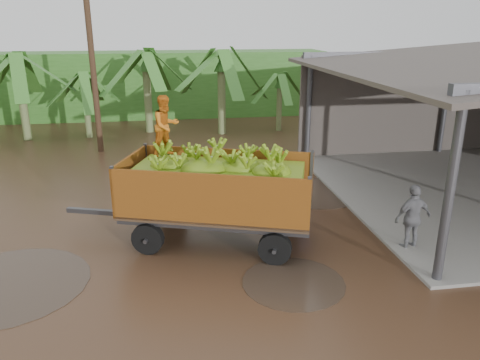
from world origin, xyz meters
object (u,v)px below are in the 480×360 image
Objects in this scene: banana_trailer at (217,189)px; man_blue at (301,187)px; utility_pole at (92,55)px; man_grey at (413,218)px.

man_blue is (2.46, 1.22, -0.50)m from banana_trailer.
banana_trailer is 2.79m from man_blue.
banana_trailer is 10.36m from utility_pole.
man_blue is 1.05× the size of man_grey.
man_blue is at bearing -59.89° from man_grey.
utility_pole reaches higher than man_grey.
man_blue is 10.70m from utility_pole.
man_grey is at bearing -51.23° from utility_pole.
man_grey is (4.48, -1.20, -0.54)m from banana_trailer.
banana_trailer is 4.67m from man_grey.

